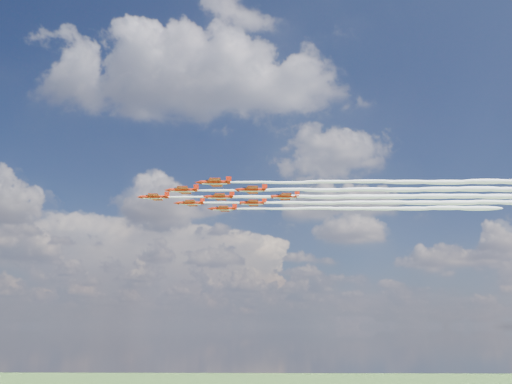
% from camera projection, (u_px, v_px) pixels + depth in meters
% --- Properties ---
extents(jet_lead, '(102.90, 8.09, 2.36)m').
position_uv_depth(jet_lead, '(320.00, 197.00, 144.17)').
color(jet_lead, red).
extents(jet_row2_port, '(102.90, 8.09, 2.36)m').
position_uv_depth(jet_row2_port, '(358.00, 190.00, 136.84)').
color(jet_row2_port, red).
extents(jet_row2_starb, '(102.90, 8.09, 2.36)m').
position_uv_depth(jet_row2_starb, '(349.00, 203.00, 151.31)').
color(jet_row2_starb, red).
extents(jet_row3_port, '(102.90, 8.09, 2.36)m').
position_uv_depth(jet_row3_port, '(400.00, 182.00, 129.50)').
color(jet_row3_port, red).
extents(jet_row3_centre, '(102.90, 8.09, 2.36)m').
position_uv_depth(jet_row3_centre, '(386.00, 196.00, 143.98)').
color(jet_row3_centre, red).
extents(jet_row3_starb, '(102.90, 8.09, 2.36)m').
position_uv_depth(jet_row3_starb, '(375.00, 208.00, 158.46)').
color(jet_row3_starb, red).
extents(jet_row4_port, '(102.90, 8.09, 2.36)m').
position_uv_depth(jet_row4_port, '(427.00, 189.00, 136.64)').
color(jet_row4_port, red).
extents(jet_row4_starb, '(102.90, 8.09, 2.36)m').
position_uv_depth(jet_row4_starb, '(411.00, 203.00, 151.12)').
color(jet_row4_starb, red).
extents(jet_tail, '(102.90, 8.09, 2.36)m').
position_uv_depth(jet_tail, '(452.00, 196.00, 143.79)').
color(jet_tail, red).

